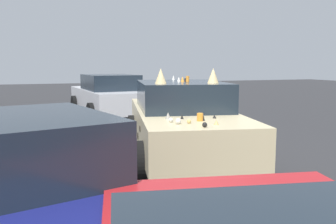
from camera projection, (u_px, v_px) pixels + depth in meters
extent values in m
plane|color=#2D2D30|center=(182.00, 155.00, 7.19)|extent=(60.00, 60.00, 0.00)
cube|color=beige|center=(182.00, 126.00, 7.11)|extent=(4.92, 2.69, 0.68)
cube|color=#1E2833|center=(181.00, 95.00, 7.15)|extent=(2.49, 2.05, 0.53)
cylinder|color=black|center=(252.00, 157.00, 5.86)|extent=(0.67, 0.35, 0.64)
cylinder|color=black|center=(142.00, 161.00, 5.60)|extent=(0.67, 0.35, 0.64)
cylinder|color=black|center=(208.00, 127.00, 8.70)|extent=(0.67, 0.35, 0.64)
cylinder|color=black|center=(133.00, 129.00, 8.44)|extent=(0.67, 0.35, 0.64)
ellipsoid|color=black|center=(242.00, 142.00, 6.29)|extent=(0.19, 0.06, 0.14)
ellipsoid|color=black|center=(253.00, 137.00, 5.77)|extent=(0.15, 0.05, 0.12)
ellipsoid|color=black|center=(249.00, 145.00, 5.94)|extent=(0.13, 0.05, 0.10)
ellipsoid|color=black|center=(140.00, 129.00, 6.22)|extent=(0.12, 0.04, 0.12)
ellipsoid|color=black|center=(135.00, 125.00, 8.02)|extent=(0.11, 0.04, 0.11)
ellipsoid|color=black|center=(248.00, 136.00, 5.98)|extent=(0.15, 0.05, 0.09)
ellipsoid|color=black|center=(144.00, 150.00, 5.43)|extent=(0.15, 0.05, 0.10)
ellipsoid|color=black|center=(133.00, 120.00, 8.67)|extent=(0.19, 0.06, 0.08)
ellipsoid|color=black|center=(216.00, 124.00, 7.94)|extent=(0.10, 0.04, 0.13)
ellipsoid|color=black|center=(138.00, 136.00, 6.86)|extent=(0.15, 0.05, 0.15)
sphere|color=silver|center=(178.00, 121.00, 5.26)|extent=(0.09, 0.09, 0.09)
sphere|color=#A87A38|center=(200.00, 116.00, 5.83)|extent=(0.06, 0.06, 0.06)
cone|color=gray|center=(168.00, 116.00, 5.77)|extent=(0.13, 0.13, 0.11)
cone|color=black|center=(203.00, 118.00, 5.58)|extent=(0.08, 0.08, 0.08)
sphere|color=silver|center=(171.00, 120.00, 5.43)|extent=(0.07, 0.07, 0.07)
sphere|color=tan|center=(189.00, 121.00, 5.32)|extent=(0.06, 0.06, 0.06)
cone|color=black|center=(182.00, 116.00, 5.76)|extent=(0.07, 0.07, 0.08)
cylinder|color=orange|center=(200.00, 117.00, 5.55)|extent=(0.12, 0.12, 0.12)
sphere|color=black|center=(205.00, 125.00, 4.99)|extent=(0.07, 0.07, 0.07)
cone|color=tan|center=(216.00, 123.00, 5.20)|extent=(0.08, 0.08, 0.07)
cone|color=black|center=(214.00, 116.00, 5.84)|extent=(0.07, 0.07, 0.06)
cylinder|color=gray|center=(159.00, 80.00, 7.27)|extent=(0.06, 0.06, 0.07)
cylinder|color=black|center=(186.00, 80.00, 7.48)|extent=(0.10, 0.10, 0.06)
cone|color=silver|center=(179.00, 79.00, 7.28)|extent=(0.09, 0.09, 0.09)
cylinder|color=orange|center=(188.00, 79.00, 7.22)|extent=(0.09, 0.09, 0.11)
cone|color=orange|center=(182.00, 79.00, 7.15)|extent=(0.08, 0.08, 0.11)
cone|color=silver|center=(173.00, 78.00, 8.01)|extent=(0.08, 0.08, 0.10)
cone|color=black|center=(212.00, 81.00, 6.59)|extent=(0.11, 0.11, 0.06)
cone|color=#D8BC7F|center=(213.00, 76.00, 6.58)|extent=(0.21, 0.21, 0.28)
cone|color=#D8BC7F|center=(161.00, 76.00, 6.44)|extent=(0.21, 0.21, 0.28)
cube|color=silver|center=(108.00, 99.00, 12.49)|extent=(4.59, 2.08, 0.69)
cube|color=#1E2833|center=(110.00, 82.00, 12.10)|extent=(2.21, 1.75, 0.51)
cylinder|color=black|center=(75.00, 104.00, 13.41)|extent=(0.69, 0.27, 0.67)
cylinder|color=black|center=(120.00, 102.00, 14.14)|extent=(0.69, 0.27, 0.67)
cylinder|color=black|center=(92.00, 114.00, 10.92)|extent=(0.69, 0.27, 0.67)
cylinder|color=black|center=(146.00, 110.00, 11.65)|extent=(0.69, 0.27, 0.67)
cube|color=navy|center=(3.00, 200.00, 3.31)|extent=(4.21, 2.56, 0.63)
cube|color=#1E2833|center=(6.00, 147.00, 2.92)|extent=(1.91, 1.90, 0.51)
cylinder|color=black|center=(60.00, 177.00, 4.83)|extent=(0.65, 0.35, 0.61)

